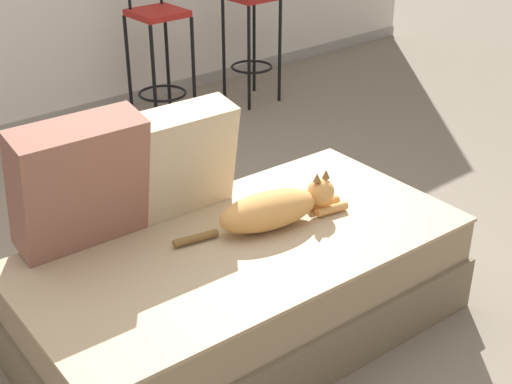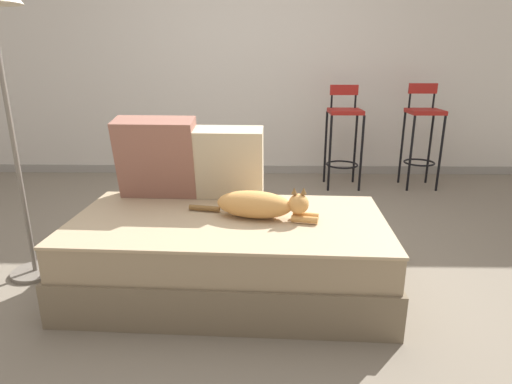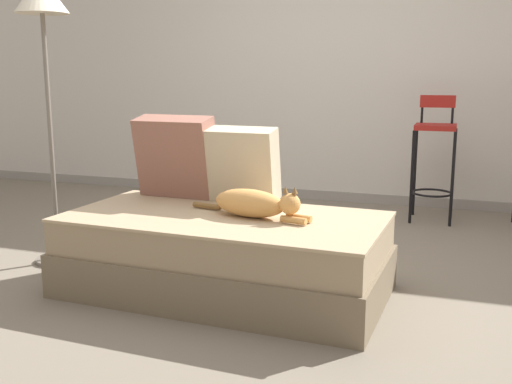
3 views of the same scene
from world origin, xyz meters
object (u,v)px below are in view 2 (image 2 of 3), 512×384
couch (229,253)px  cat (260,205)px  bar_stool_near_window (344,129)px  throw_pillow_middle (228,163)px  bar_stool_by_doorway (423,127)px  throw_pillow_corner (158,158)px

couch → cat: 0.34m
couch → bar_stool_near_window: bar_stool_near_window is taller
throw_pillow_middle → bar_stool_by_doorway: bearing=44.0°
bar_stool_near_window → bar_stool_by_doorway: (0.78, 0.00, 0.02)m
couch → bar_stool_by_doorway: bearing=49.7°
couch → cat: bearing=3.2°
couch → bar_stool_near_window: (1.00, 2.10, 0.37)m
couch → throw_pillow_middle: size_ratio=3.95×
throw_pillow_corner → throw_pillow_middle: throw_pillow_corner is taller
throw_pillow_corner → bar_stool_near_window: size_ratio=0.50×
throw_pillow_corner → bar_stool_by_doorway: 2.83m
couch → throw_pillow_corner: size_ratio=3.52×
throw_pillow_middle → bar_stool_near_window: 2.03m
throw_pillow_middle → cat: (0.20, -0.34, -0.15)m
throw_pillow_middle → cat: bearing=-59.7°
cat → throw_pillow_corner: bearing=150.3°
bar_stool_by_doorway → cat: bearing=-127.6°
couch → bar_stool_near_window: bearing=64.6°
throw_pillow_corner → throw_pillow_middle: bearing=-2.6°
bar_stool_near_window → bar_stool_by_doorway: 0.78m
cat → bar_stool_by_doorway: 2.64m
couch → throw_pillow_corner: 0.76m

